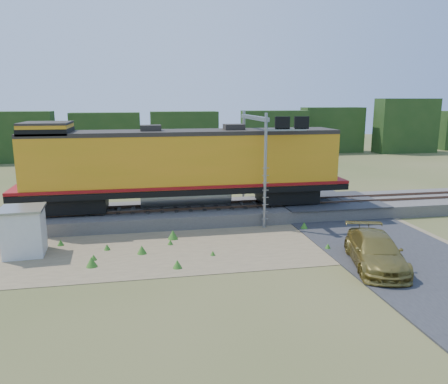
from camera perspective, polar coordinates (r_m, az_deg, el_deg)
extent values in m
plane|color=#475123|center=(23.79, 3.59, -7.06)|extent=(140.00, 140.00, 0.00)
cube|color=slate|center=(29.27, 0.69, -2.55)|extent=(70.00, 5.00, 0.80)
cube|color=brown|center=(28.47, 0.98, -1.98)|extent=(70.00, 0.10, 0.16)
cube|color=brown|center=(29.84, 0.42, -1.32)|extent=(70.00, 0.10, 0.16)
cube|color=#8C7754|center=(23.86, -1.41, -6.95)|extent=(26.00, 8.00, 0.03)
cube|color=#38383A|center=(31.29, 13.36, -1.12)|extent=(7.00, 5.20, 0.06)
cube|color=#38383A|center=(46.21, 5.25, 2.35)|extent=(7.00, 24.00, 0.08)
cube|color=#1D3A15|center=(60.20, -5.43, 7.68)|extent=(36.00, 3.00, 6.50)
cube|color=#1D3A15|center=(75.36, 26.74, 7.14)|extent=(50.00, 3.00, 6.00)
cube|color=black|center=(28.77, -18.79, -1.34)|extent=(3.82, 2.44, 0.96)
cube|color=black|center=(30.07, 8.20, -0.25)|extent=(3.82, 2.44, 0.96)
cube|color=black|center=(28.47, -5.02, 0.51)|extent=(21.23, 3.18, 0.38)
cylinder|color=gray|center=(28.57, -5.00, -0.50)|extent=(5.84, 1.27, 1.27)
cube|color=orange|center=(28.16, -5.09, 4.17)|extent=(19.64, 3.08, 3.29)
cube|color=maroon|center=(28.41, -5.03, 1.13)|extent=(21.23, 3.24, 0.19)
cube|color=#28231E|center=(27.97, -5.15, 7.77)|extent=(19.64, 3.13, 0.25)
cube|color=orange|center=(28.36, -22.20, 7.49)|extent=(2.76, 3.08, 0.74)
cube|color=#28231E|center=(28.34, -22.26, 8.32)|extent=(2.76, 3.13, 0.13)
cube|color=black|center=(28.36, -22.19, 7.38)|extent=(2.81, 3.13, 0.37)
cube|color=maroon|center=(28.96, -24.91, 2.57)|extent=(0.11, 2.12, 1.27)
cube|color=#28231E|center=(27.83, -9.56, 8.13)|extent=(1.27, 1.06, 0.48)
cube|color=#28231E|center=(28.45, 1.30, 8.38)|extent=(1.27, 1.06, 0.48)
cube|color=silver|center=(24.33, -24.67, -4.82)|extent=(2.01, 2.01, 2.36)
cube|color=gray|center=(24.03, -24.92, -2.01)|extent=(2.21, 2.21, 0.11)
cylinder|color=gray|center=(26.35, 5.39, 2.64)|extent=(0.18, 0.18, 7.00)
cylinder|color=gray|center=(31.70, 2.58, 4.28)|extent=(0.18, 0.18, 7.00)
cube|color=gray|center=(28.72, 3.94, 9.66)|extent=(0.25, 6.20, 0.25)
cube|color=gray|center=(26.42, 8.02, 8.06)|extent=(2.60, 0.15, 0.15)
cube|color=black|center=(26.33, 7.63, 8.94)|extent=(0.90, 0.15, 0.75)
cube|color=black|center=(26.73, 10.10, 8.90)|extent=(0.90, 0.15, 0.75)
imported|color=olive|center=(21.90, 19.17, -7.31)|extent=(3.48, 5.71, 1.55)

